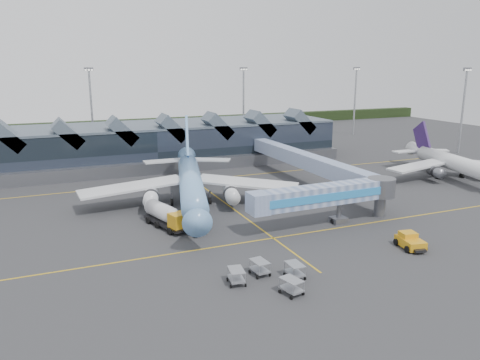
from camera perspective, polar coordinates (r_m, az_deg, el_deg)
name	(u,v)px	position (r m, az deg, el deg)	size (l,w,h in m)	color
ground	(249,221)	(71.19, 1.15, -4.98)	(260.00, 260.00, 0.00)	#2C2D2F
taxi_stripes	(226,203)	(79.99, -1.76, -2.86)	(120.00, 60.00, 0.01)	gold
tree_line_far	(126,125)	(174.99, -13.75, 6.51)	(260.00, 4.00, 4.00)	black
terminal	(148,144)	(112.64, -11.11, 4.30)	(90.00, 22.25, 12.52)	black
light_masts	(227,104)	(133.88, -1.58, 9.30)	(132.40, 42.56, 22.45)	#93959B
main_airliner	(191,181)	(78.99, -6.05, -0.09)	(36.22, 42.47, 13.83)	#74A4EC
regional_jet	(451,162)	(106.44, 24.35, 2.02)	(28.66, 31.76, 10.96)	silver
jet_bridge	(334,195)	(69.97, 11.43, -1.78)	(24.59, 4.24, 6.22)	#667DAA
fuel_truck	(165,215)	(68.87, -9.13, -4.18)	(4.98, 9.94, 3.33)	black
pushback_tug	(410,241)	(64.50, 20.04, -7.05)	(3.36, 4.70, 1.94)	orange
baggage_carts	(270,274)	(51.64, 3.73, -11.39)	(8.34, 8.05, 1.67)	#9A9CA2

